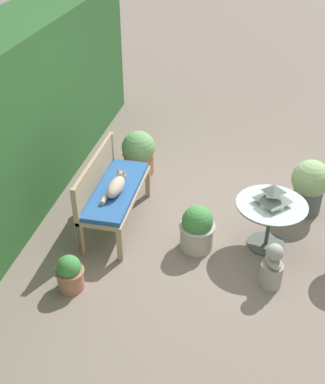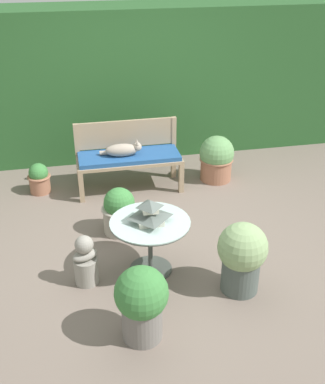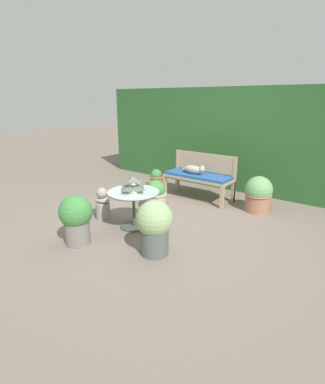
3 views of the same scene
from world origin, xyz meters
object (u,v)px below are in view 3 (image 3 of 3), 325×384
patio_table (134,199)px  pagoda_birdhouse (133,185)px  garden_bench (198,178)px  potted_plant_table_near (156,178)px  potted_plant_bench_right (76,218)px  garden_bust (103,205)px  potted_plant_hedge_corner (258,194)px  cat (194,170)px  potted_plant_table_far (154,226)px  potted_plant_bench_left (155,196)px

patio_table → pagoda_birdhouse: 0.21m
garden_bench → potted_plant_table_near: bearing=172.6°
potted_plant_bench_right → patio_table: bearing=75.1°
garden_bust → potted_plant_hedge_corner: bearing=20.8°
cat → potted_plant_table_far: (0.78, -2.15, -0.19)m
patio_table → garden_bust: 0.66m
garden_bench → patio_table: (-0.05, -1.73, 0.02)m
cat → potted_plant_table_near: (-1.06, 0.18, -0.37)m
pagoda_birdhouse → potted_plant_table_far: pagoda_birdhouse is taller
garden_bench → potted_plant_hedge_corner: 1.17m
garden_bench → potted_plant_table_near: garden_bench is taller
potted_plant_bench_left → potted_plant_table_near: 1.43m
potted_plant_hedge_corner → potted_plant_bench_right: 2.99m
pagoda_birdhouse → potted_plant_table_near: pagoda_birdhouse is taller
potted_plant_bench_right → garden_bust: bearing=116.5°
potted_plant_table_near → garden_bench: bearing=-7.4°
potted_plant_bench_left → garden_bust: bearing=-117.4°
potted_plant_bench_right → potted_plant_table_far: size_ratio=0.97×
garden_bench → potted_plant_table_far: bearing=-72.2°
cat → potted_plant_hedge_corner: cat is taller
potted_plant_bench_right → potted_plant_table_near: size_ratio=1.70×
garden_bust → cat: bearing=47.2°
potted_plant_bench_right → pagoda_birdhouse: bearing=75.1°
potted_plant_table_near → potted_plant_bench_left: bearing=-52.0°
garden_bench → cat: size_ratio=2.53×
potted_plant_table_far → potted_plant_table_near: bearing=128.2°
cat → potted_plant_table_near: size_ratio=1.32×
patio_table → potted_plant_table_far: size_ratio=1.10×
potted_plant_bench_left → potted_plant_table_near: potted_plant_bench_left is taller
garden_bust → potted_plant_bench_left: bearing=38.6°
garden_bench → potted_plant_table_far: potted_plant_table_far is taller
garden_bench → garden_bust: size_ratio=2.57×
garden_bust → potted_plant_hedge_corner: potted_plant_hedge_corner is taller
patio_table → potted_plant_bench_right: (-0.23, -0.85, -0.08)m
patio_table → potted_plant_bench_left: patio_table is taller
patio_table → potted_plant_table_near: bearing=119.9°
pagoda_birdhouse → potted_plant_hedge_corner: bearing=55.6°
patio_table → potted_plant_bench_left: 0.80m
cat → patio_table: 1.71m
potted_plant_hedge_corner → potted_plant_bench_right: (-1.44, -2.62, 0.06)m
potted_plant_hedge_corner → potted_plant_bench_left: potted_plant_hedge_corner is taller
potted_plant_table_near → pagoda_birdhouse: bearing=-60.1°
patio_table → potted_plant_hedge_corner: potted_plant_hedge_corner is taller
cat → pagoda_birdhouse: bearing=-86.3°
garden_bench → cat: (-0.08, -0.03, 0.15)m
garden_bench → potted_plant_bench_right: bearing=-96.2°
garden_bench → potted_plant_bench_right: (-0.28, -2.58, -0.05)m
garden_bust → potted_plant_table_near: bearing=79.2°
cat → patio_table: cat is taller
potted_plant_table_far → potted_plant_table_near: size_ratio=1.76×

